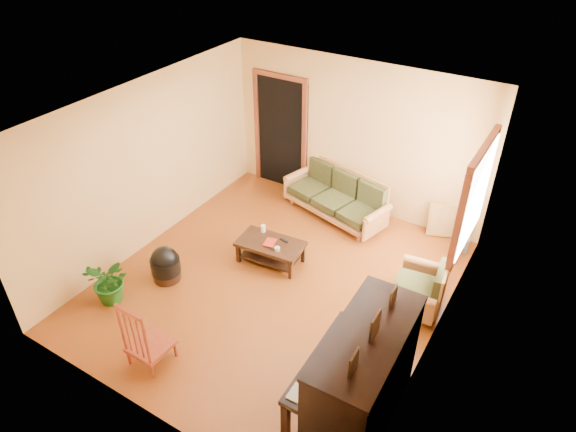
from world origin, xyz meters
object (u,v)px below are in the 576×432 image
Objects in this scene: sofa at (335,196)px; armchair at (418,284)px; red_chair at (148,331)px; ceramic_crock at (462,244)px; piano at (362,382)px; potted_plant at (110,282)px; footstool at (166,267)px; coffee_table at (271,252)px.

armchair is at bearing -20.88° from sofa.
ceramic_crock is (2.60, 4.11, -0.36)m from red_chair.
sofa reaches higher than armchair.
sofa is at bearing 119.38° from piano.
sofa is 3.99m from red_chair.
red_chair is 1.30m from potted_plant.
armchair is 1.84× the size of footstool.
armchair reaches higher than ceramic_crock.
red_chair reaches higher than potted_plant.
red_chair is (-2.49, -0.51, -0.20)m from piano.
red_chair reaches higher than footstool.
ceramic_crock is at bearing 18.88° from sofa.
sofa is 1.88× the size of coffee_table.
potted_plant is (-3.79, -3.63, 0.21)m from ceramic_crock.
armchair is at bearing 47.66° from red_chair.
armchair is (2.20, 0.22, 0.21)m from coffee_table.
ceramic_crock is 0.37× the size of potted_plant.
ceramic_crock is at bearing 87.00° from piano.
red_chair is 1.43× the size of potted_plant.
piano reaches higher than armchair.
ceramic_crock is at bearing 43.80° from potted_plant.
piano is at bearing 0.39° from potted_plant.
armchair is at bearing -97.28° from ceramic_crock.
coffee_table is at bearing 45.88° from footstool.
potted_plant reaches higher than ceramic_crock.
armchair is 1.60m from ceramic_crock.
ceramic_crock is (0.11, 3.61, -0.56)m from piano.
potted_plant is (-3.59, -2.07, -0.05)m from armchair.
coffee_table is 2.98m from piano.
armchair is 2.07m from piano.
sofa is 2.41m from armchair.
sofa reaches higher than ceramic_crock.
red_chair is at bearing -81.45° from sofa.
potted_plant is at bearing -156.83° from armchair.
red_chair is (-0.19, -2.34, 0.31)m from coffee_table.
red_chair reaches higher than sofa.
coffee_table is 2.99m from ceramic_crock.
footstool is (-1.33, -2.74, -0.19)m from sofa.
sofa is at bearing 84.53° from red_chair.
piano is at bearing -11.93° from footstool.
potted_plant is at bearing 158.84° from red_chair.
piano is at bearing -91.67° from ceramic_crock.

